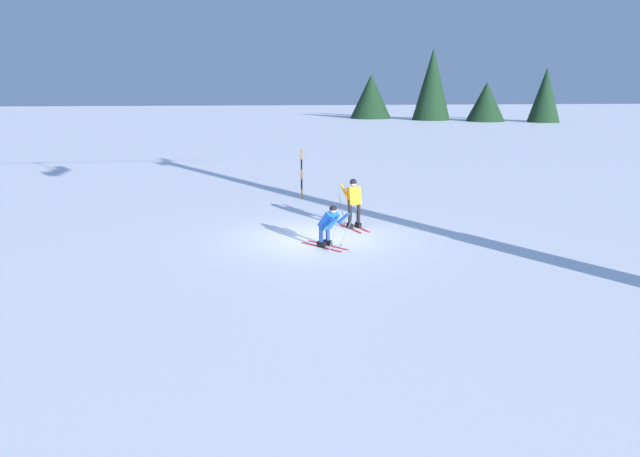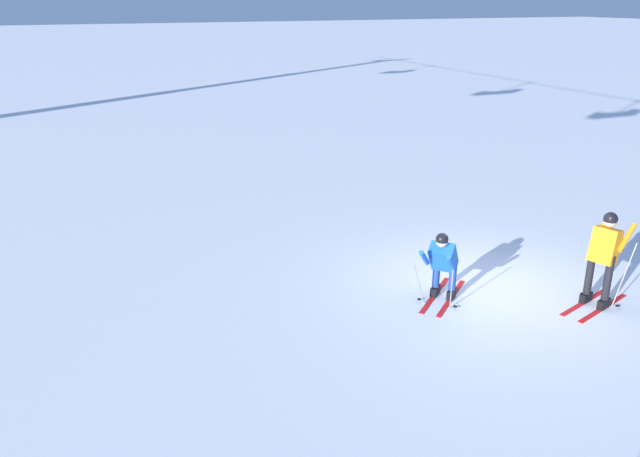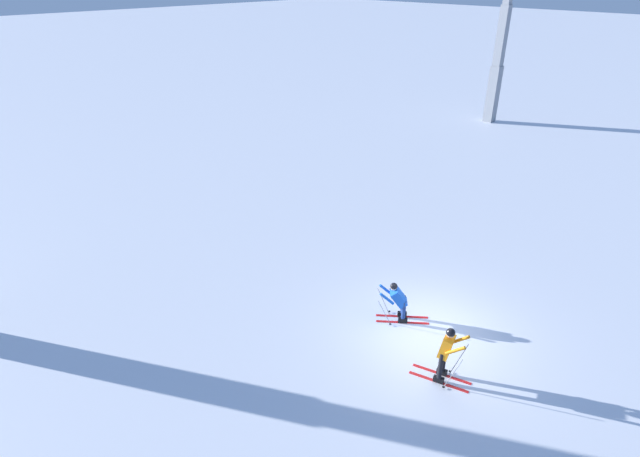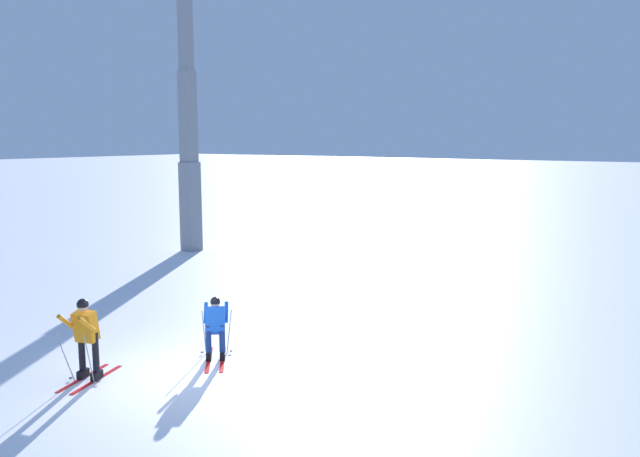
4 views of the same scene
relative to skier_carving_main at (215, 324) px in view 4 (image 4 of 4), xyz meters
The scene contains 4 objects.
ground_plane 1.37m from the skier_carving_main, 78.04° to the right, with size 260.00×260.00×0.00m, color white.
skier_carving_main is the anchor object (origin of this frame).
lift_tower_near 14.37m from the skier_carving_main, 137.71° to the left, with size 0.67×2.67×11.96m.
skier_distant_uphill 2.72m from the skier_carving_main, 116.29° to the right, with size 0.92×1.64×1.72m.
Camera 4 is at (9.19, -8.69, 4.83)m, focal length 35.29 mm.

